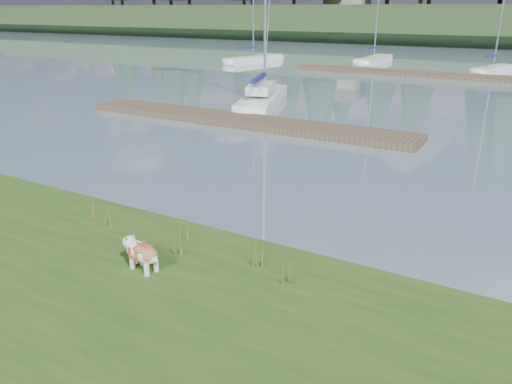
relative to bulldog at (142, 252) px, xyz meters
The scene contains 16 objects.
ground 33.74m from the bulldog, 93.11° to the left, with size 200.00×200.00×0.00m, color #7F98A9.
ridge 76.72m from the bulldog, 91.37° to the left, with size 200.00×20.00×5.00m, color #213319.
bulldog is the anchor object (origin of this frame).
sailboat_main 19.30m from the bulldog, 112.66° to the left, with size 4.23×8.29×11.89m.
dock_near 13.96m from the bulldog, 114.69° to the left, with size 16.00×2.00×0.30m, color #4C3D2C.
dock_far 33.68m from the bulldog, 89.71° to the left, with size 26.00×2.20×0.30m, color #4C3D2C.
sailboat_bg_0 41.22m from the bulldog, 117.05° to the left, with size 3.03×7.85×11.20m.
sailboat_bg_1 42.79m from the bulldog, 101.85° to the left, with size 1.62×7.75×11.56m.
sailboat_bg_2 38.61m from the bulldog, 87.06° to the left, with size 2.94×6.36×9.61m.
weed_0 2.26m from the bulldog, 153.48° to the left, with size 0.17×0.14×0.54m.
weed_1 1.36m from the bulldog, 93.11° to the left, with size 0.17×0.14×0.50m.
weed_2 2.11m from the bulldog, 32.57° to the left, with size 0.17×0.14×0.68m.
weed_3 2.87m from the bulldog, 154.41° to the left, with size 0.17×0.14×0.50m.
weed_4 0.84m from the bulldog, 77.46° to the left, with size 0.17×0.14×0.38m.
weed_5 2.69m from the bulldog, 19.29° to the left, with size 0.17×0.14×0.49m.
mud_lip 2.84m from the bulldog, 131.33° to the left, with size 60.00×0.50×0.14m, color #33281C.
Camera 1 is at (7.73, -9.68, 4.89)m, focal length 35.00 mm.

